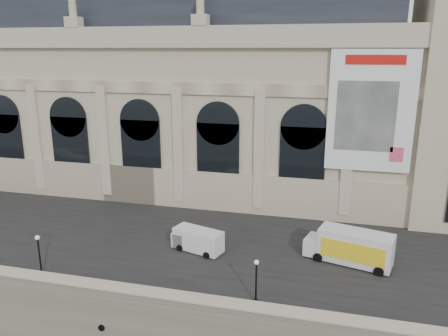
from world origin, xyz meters
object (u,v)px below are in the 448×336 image
object	(u,v)px
lamp_right	(256,282)
van_c	(196,240)
box_truck	(350,247)
lamp_left	(40,257)

from	to	relation	value
lamp_right	van_c	bearing A→B (deg)	133.60
van_c	box_truck	size ratio (longest dim) A/B	0.66
lamp_right	lamp_left	bearing A→B (deg)	-178.26
box_truck	lamp_right	bearing A→B (deg)	-129.31
van_c	lamp_right	size ratio (longest dim) A/B	1.44
lamp_right	box_truck	bearing A→B (deg)	50.69
box_truck	lamp_left	size ratio (longest dim) A/B	2.07
lamp_left	box_truck	bearing A→B (deg)	19.89
van_c	lamp_right	bearing A→B (deg)	-46.40
lamp_left	lamp_right	distance (m)	19.01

